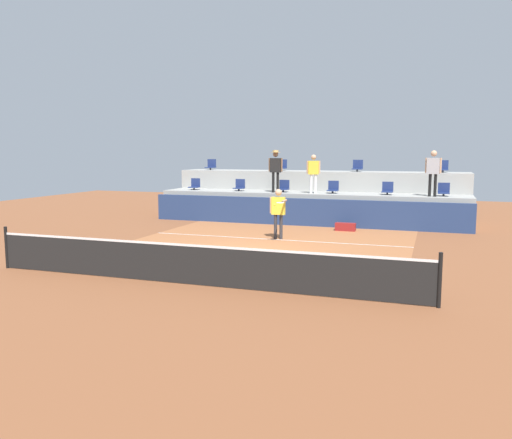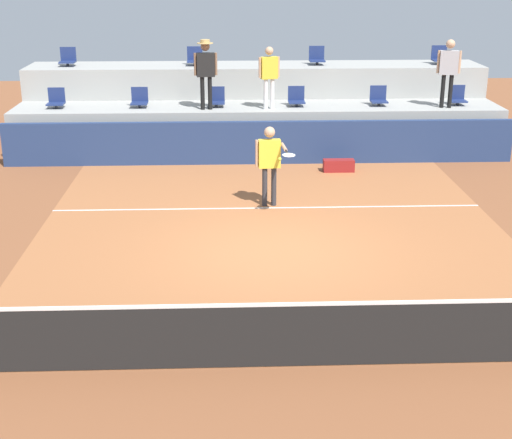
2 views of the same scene
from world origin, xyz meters
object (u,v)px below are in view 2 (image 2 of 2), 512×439
(stadium_chair_lower_far_right, at_px, (457,97))
(tennis_player, at_px, (270,158))
(spectator_leaning_on_rail, at_px, (449,67))
(stadium_chair_upper_right, at_px, (317,57))
(stadium_chair_upper_left, at_px, (195,58))
(stadium_chair_lower_far_left, at_px, (56,100))
(tennis_ball, at_px, (280,159))
(spectator_in_grey, at_px, (269,72))
(stadium_chair_upper_far_left, at_px, (68,58))
(stadium_chair_lower_mid_right, at_px, (296,98))
(stadium_chair_lower_left, at_px, (140,99))
(equipment_bag, at_px, (339,166))
(spectator_with_hat, at_px, (206,67))
(stadium_chair_lower_mid_left, at_px, (216,99))
(stadium_chair_lower_right, at_px, (379,97))
(stadium_chair_upper_far_right, at_px, (440,56))

(stadium_chair_lower_far_right, bearing_deg, tennis_player, -138.60)
(spectator_leaning_on_rail, bearing_deg, stadium_chair_upper_right, 145.58)
(stadium_chair_lower_far_right, distance_m, stadium_chair_upper_left, 7.37)
(stadium_chair_lower_far_left, bearing_deg, tennis_ball, -45.26)
(stadium_chair_lower_far_left, distance_m, spectator_in_grey, 5.67)
(stadium_chair_lower_far_left, distance_m, stadium_chair_upper_far_left, 1.99)
(stadium_chair_lower_mid_right, bearing_deg, stadium_chair_upper_left, 146.87)
(stadium_chair_lower_left, relative_size, equipment_bag, 0.68)
(stadium_chair_lower_left, xyz_separation_m, stadium_chair_upper_far_left, (-2.17, 1.80, 0.85))
(spectator_with_hat, bearing_deg, stadium_chair_upper_left, 99.50)
(tennis_player, bearing_deg, stadium_chair_upper_left, 105.40)
(stadium_chair_lower_far_left, distance_m, tennis_ball, 7.86)
(spectator_with_hat, bearing_deg, tennis_ball, -73.30)
(stadium_chair_lower_mid_left, distance_m, stadium_chair_upper_left, 2.09)
(stadium_chair_lower_left, height_order, tennis_ball, stadium_chair_lower_left)
(stadium_chair_upper_far_left, distance_m, spectator_with_hat, 4.52)
(stadium_chair_lower_mid_right, relative_size, stadium_chair_upper_right, 1.00)
(stadium_chair_lower_left, xyz_separation_m, stadium_chair_upper_right, (4.91, 1.80, 0.85))
(stadium_chair_lower_far_left, distance_m, stadium_chair_lower_right, 8.57)
(stadium_chair_lower_mid_right, bearing_deg, spectator_with_hat, -170.88)
(stadium_chair_lower_right, bearing_deg, spectator_with_hat, -175.23)
(stadium_chair_upper_far_left, distance_m, equipment_bag, 8.48)
(stadium_chair_upper_right, xyz_separation_m, spectator_with_hat, (-3.13, -2.18, 0.04))
(stadium_chair_upper_far_left, bearing_deg, spectator_in_grey, -21.33)
(stadium_chair_lower_far_left, xyz_separation_m, tennis_ball, (5.53, -5.58, -0.20))
(stadium_chair_lower_left, bearing_deg, stadium_chair_lower_far_left, 180.00)
(stadium_chair_lower_left, bearing_deg, stadium_chair_upper_left, 51.81)
(stadium_chair_lower_mid_right, bearing_deg, stadium_chair_lower_far_right, 0.00)
(stadium_chair_lower_right, distance_m, stadium_chair_upper_left, 5.35)
(stadium_chair_upper_far_left, bearing_deg, stadium_chair_lower_right, -11.88)
(stadium_chair_upper_right, relative_size, spectator_with_hat, 0.29)
(spectator_with_hat, height_order, equipment_bag, spectator_with_hat)
(stadium_chair_lower_far_left, distance_m, stadium_chair_upper_far_right, 10.84)
(stadium_chair_lower_left, bearing_deg, stadium_chair_lower_mid_right, 0.00)
(spectator_with_hat, bearing_deg, equipment_bag, -26.97)
(stadium_chair_upper_far_left, relative_size, spectator_leaning_on_rail, 0.29)
(stadium_chair_lower_left, relative_size, stadium_chair_upper_far_right, 1.00)
(stadium_chair_lower_left, xyz_separation_m, stadium_chair_lower_mid_left, (2.04, 0.00, 0.00))
(stadium_chair_lower_mid_left, relative_size, stadium_chair_upper_right, 1.00)
(tennis_player, bearing_deg, spectator_leaning_on_rail, 41.31)
(spectator_in_grey, bearing_deg, tennis_ball, -90.84)
(tennis_player, height_order, tennis_ball, tennis_player)
(stadium_chair_upper_left, relative_size, stadium_chair_upper_far_right, 1.00)
(stadium_chair_lower_mid_right, distance_m, stadium_chair_upper_far_right, 4.73)
(stadium_chair_upper_left, distance_m, equipment_bag, 5.73)
(stadium_chair_upper_far_right, bearing_deg, stadium_chair_upper_far_left, 180.00)
(spectator_leaning_on_rail, bearing_deg, stadium_chair_lower_right, 167.37)
(tennis_player, bearing_deg, equipment_bag, 54.81)
(stadium_chair_upper_far_right, relative_size, tennis_player, 0.30)
(stadium_chair_lower_far_left, relative_size, stadium_chair_lower_mid_right, 1.00)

